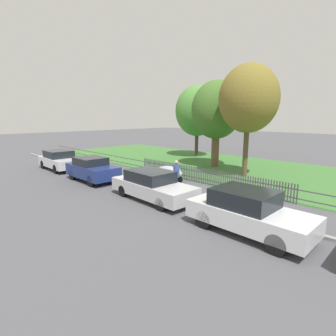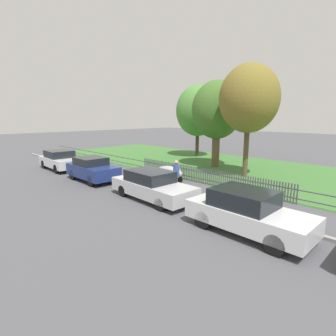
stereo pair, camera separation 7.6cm
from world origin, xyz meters
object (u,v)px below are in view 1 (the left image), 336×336
(tree_nearest_kerb, at_px, (197,111))
(parked_car_black_saloon, at_px, (92,169))
(covered_motorcycle, at_px, (170,172))
(tree_mid_park, at_px, (249,99))
(pedestrian_near_fence, at_px, (176,174))
(tree_behind_motorcycle, at_px, (217,110))
(parked_car_navy_estate, at_px, (152,185))
(parked_car_silver_hatchback, at_px, (60,160))
(parked_car_red_compact, at_px, (248,211))

(tree_nearest_kerb, bearing_deg, parked_car_black_saloon, -81.42)
(parked_car_black_saloon, relative_size, covered_motorcycle, 1.90)
(tree_mid_park, distance_m, pedestrian_near_fence, 7.18)
(parked_car_black_saloon, height_order, tree_behind_motorcycle, tree_behind_motorcycle)
(tree_mid_park, bearing_deg, pedestrian_near_fence, -98.29)
(parked_car_navy_estate, height_order, covered_motorcycle, parked_car_navy_estate)
(tree_behind_motorcycle, xyz_separation_m, tree_mid_park, (3.51, -1.60, 0.64))
(tree_mid_park, bearing_deg, parked_car_black_saloon, -127.98)
(parked_car_silver_hatchback, relative_size, tree_mid_park, 0.57)
(parked_car_black_saloon, relative_size, tree_mid_park, 0.52)
(tree_nearest_kerb, height_order, tree_behind_motorcycle, tree_nearest_kerb)
(parked_car_silver_hatchback, height_order, tree_mid_park, tree_mid_park)
(tree_nearest_kerb, bearing_deg, parked_car_silver_hatchback, -103.83)
(tree_mid_park, bearing_deg, parked_car_red_compact, -60.67)
(parked_car_red_compact, xyz_separation_m, pedestrian_near_fence, (-5.27, 2.06, 0.19))
(parked_car_red_compact, bearing_deg, parked_car_silver_hatchback, -179.60)
(parked_car_navy_estate, xyz_separation_m, tree_mid_park, (0.68, 7.69, 4.36))
(covered_motorcycle, bearing_deg, pedestrian_near_fence, -40.59)
(parked_car_silver_hatchback, height_order, parked_car_black_saloon, parked_car_black_saloon)
(parked_car_black_saloon, distance_m, tree_behind_motorcycle, 10.46)
(parked_car_silver_hatchback, distance_m, parked_car_navy_estate, 10.47)
(parked_car_silver_hatchback, height_order, pedestrian_near_fence, pedestrian_near_fence)
(parked_car_silver_hatchback, xyz_separation_m, parked_car_black_saloon, (5.03, -0.12, 0.02))
(parked_car_silver_hatchback, xyz_separation_m, tree_mid_park, (11.15, 7.72, 4.33))
(parked_car_red_compact, distance_m, tree_behind_motorcycle, 12.89)
(parked_car_navy_estate, distance_m, pedestrian_near_fence, 1.90)
(covered_motorcycle, bearing_deg, parked_car_black_saloon, -142.73)
(parked_car_silver_hatchback, bearing_deg, tree_behind_motorcycle, 52.25)
(covered_motorcycle, relative_size, tree_mid_park, 0.28)
(parked_car_red_compact, bearing_deg, pedestrian_near_fence, 159.62)
(parked_car_black_saloon, distance_m, tree_nearest_kerb, 13.42)
(tree_nearest_kerb, height_order, tree_mid_park, tree_mid_park)
(tree_nearest_kerb, xyz_separation_m, tree_behind_motorcycle, (4.53, -3.29, -0.08))
(tree_behind_motorcycle, height_order, pedestrian_near_fence, tree_behind_motorcycle)
(covered_motorcycle, height_order, tree_mid_park, tree_mid_park)
(tree_behind_motorcycle, distance_m, tree_mid_park, 3.91)
(pedestrian_near_fence, bearing_deg, covered_motorcycle, -167.31)
(pedestrian_near_fence, bearing_deg, parked_car_red_compact, 27.35)
(parked_car_black_saloon, relative_size, parked_car_red_compact, 0.89)
(parked_car_red_compact, relative_size, tree_mid_park, 0.59)
(parked_car_black_saloon, bearing_deg, tree_behind_motorcycle, 75.02)
(parked_car_navy_estate, distance_m, covered_motorcycle, 3.59)
(tree_behind_motorcycle, bearing_deg, pedestrian_near_fence, -70.23)
(parked_car_black_saloon, height_order, pedestrian_near_fence, pedestrian_near_fence)
(parked_car_black_saloon, height_order, parked_car_navy_estate, parked_car_black_saloon)
(parked_car_silver_hatchback, height_order, parked_car_navy_estate, parked_car_silver_hatchback)
(parked_car_red_compact, height_order, tree_behind_motorcycle, tree_behind_motorcycle)
(parked_car_navy_estate, xyz_separation_m, covered_motorcycle, (-1.83, 3.09, -0.10))
(tree_mid_park, bearing_deg, parked_car_navy_estate, -95.06)
(parked_car_navy_estate, xyz_separation_m, tree_behind_motorcycle, (-2.83, 9.30, 3.73))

